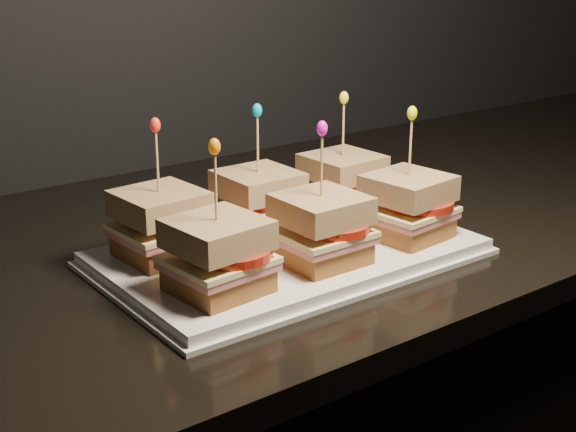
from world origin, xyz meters
TOP-DOWN VIEW (x-y plane):
  - granite_slab at (0.73, 1.66)m, footprint 2.42×0.70m
  - platter at (0.69, 1.54)m, footprint 0.42×0.26m
  - platter_rim at (0.69, 1.54)m, footprint 0.43×0.27m
  - sandwich_0_bread_bot at (0.56, 1.60)m, footprint 0.09×0.09m
  - sandwich_0_ham at (0.56, 1.60)m, footprint 0.10×0.10m
  - sandwich_0_cheese at (0.56, 1.60)m, footprint 0.10×0.10m
  - sandwich_0_tomato at (0.57, 1.59)m, footprint 0.09×0.09m
  - sandwich_0_bread_top at (0.56, 1.60)m, footprint 0.09×0.09m
  - sandwich_0_pick at (0.56, 1.60)m, footprint 0.00×0.00m
  - sandwich_0_frill at (0.56, 1.60)m, footprint 0.01×0.01m
  - sandwich_1_bread_bot at (0.69, 1.60)m, footprint 0.09×0.09m
  - sandwich_1_ham at (0.69, 1.60)m, footprint 0.10×0.09m
  - sandwich_1_cheese at (0.69, 1.60)m, footprint 0.10×0.09m
  - sandwich_1_tomato at (0.70, 1.59)m, footprint 0.09×0.09m
  - sandwich_1_bread_top at (0.69, 1.60)m, footprint 0.09×0.09m
  - sandwich_1_pick at (0.69, 1.60)m, footprint 0.00×0.00m
  - sandwich_1_frill at (0.69, 1.60)m, footprint 0.01×0.01m
  - sandwich_2_bread_bot at (0.82, 1.60)m, footprint 0.09×0.09m
  - sandwich_2_ham at (0.82, 1.60)m, footprint 0.10×0.09m
  - sandwich_2_cheese at (0.82, 1.60)m, footprint 0.10×0.10m
  - sandwich_2_tomato at (0.84, 1.59)m, footprint 0.09×0.09m
  - sandwich_2_bread_top at (0.82, 1.60)m, footprint 0.09×0.09m
  - sandwich_2_pick at (0.82, 1.60)m, footprint 0.00×0.00m
  - sandwich_2_frill at (0.82, 1.60)m, footprint 0.01×0.01m
  - sandwich_3_bread_bot at (0.56, 1.48)m, footprint 0.09×0.09m
  - sandwich_3_ham at (0.56, 1.48)m, footprint 0.10×0.10m
  - sandwich_3_cheese at (0.56, 1.48)m, footprint 0.10×0.10m
  - sandwich_3_tomato at (0.57, 1.47)m, footprint 0.09×0.09m
  - sandwich_3_bread_top at (0.56, 1.48)m, footprint 0.10×0.10m
  - sandwich_3_pick at (0.56, 1.48)m, footprint 0.00×0.00m
  - sandwich_3_frill at (0.56, 1.48)m, footprint 0.01×0.01m
  - sandwich_4_bread_bot at (0.69, 1.48)m, footprint 0.09×0.09m
  - sandwich_4_ham at (0.69, 1.48)m, footprint 0.10×0.09m
  - sandwich_4_cheese at (0.69, 1.48)m, footprint 0.10×0.09m
  - sandwich_4_tomato at (0.70, 1.47)m, footprint 0.09×0.09m
  - sandwich_4_bread_top at (0.69, 1.48)m, footprint 0.09×0.09m
  - sandwich_4_pick at (0.69, 1.48)m, footprint 0.00×0.00m
  - sandwich_4_frill at (0.69, 1.48)m, footprint 0.01×0.01m
  - sandwich_5_bread_bot at (0.82, 1.48)m, footprint 0.10×0.10m
  - sandwich_5_ham at (0.82, 1.48)m, footprint 0.10×0.10m
  - sandwich_5_cheese at (0.82, 1.48)m, footprint 0.11×0.10m
  - sandwich_5_tomato at (0.84, 1.47)m, footprint 0.09×0.09m
  - sandwich_5_bread_top at (0.82, 1.48)m, footprint 0.10×0.10m
  - sandwich_5_pick at (0.82, 1.48)m, footprint 0.00×0.00m
  - sandwich_5_frill at (0.82, 1.48)m, footprint 0.01×0.01m

SIDE VIEW (x-z plane):
  - granite_slab at x=0.73m, z-range 0.86..0.89m
  - platter_rim at x=0.69m, z-range 0.89..0.89m
  - platter at x=0.69m, z-range 0.89..0.91m
  - sandwich_0_bread_bot at x=0.56m, z-range 0.91..0.93m
  - sandwich_1_bread_bot at x=0.69m, z-range 0.91..0.93m
  - sandwich_2_bread_bot at x=0.82m, z-range 0.91..0.93m
  - sandwich_3_bread_bot at x=0.56m, z-range 0.91..0.93m
  - sandwich_4_bread_bot at x=0.69m, z-range 0.91..0.93m
  - sandwich_5_bread_bot at x=0.82m, z-range 0.91..0.93m
  - sandwich_0_ham at x=0.56m, z-range 0.93..0.94m
  - sandwich_1_ham at x=0.69m, z-range 0.93..0.94m
  - sandwich_2_ham at x=0.82m, z-range 0.93..0.94m
  - sandwich_3_ham at x=0.56m, z-range 0.93..0.94m
  - sandwich_4_ham at x=0.69m, z-range 0.93..0.94m
  - sandwich_5_ham at x=0.82m, z-range 0.93..0.94m
  - sandwich_0_cheese at x=0.56m, z-range 0.94..0.94m
  - sandwich_1_cheese at x=0.69m, z-range 0.94..0.94m
  - sandwich_2_cheese at x=0.82m, z-range 0.94..0.94m
  - sandwich_3_cheese at x=0.56m, z-range 0.94..0.94m
  - sandwich_4_cheese at x=0.69m, z-range 0.94..0.94m
  - sandwich_5_cheese at x=0.82m, z-range 0.94..0.94m
  - sandwich_0_tomato at x=0.57m, z-range 0.94..0.95m
  - sandwich_1_tomato at x=0.70m, z-range 0.94..0.95m
  - sandwich_2_tomato at x=0.84m, z-range 0.94..0.95m
  - sandwich_3_tomato at x=0.57m, z-range 0.94..0.95m
  - sandwich_4_tomato at x=0.70m, z-range 0.94..0.95m
  - sandwich_5_tomato at x=0.84m, z-range 0.94..0.95m
  - sandwich_0_bread_top at x=0.56m, z-range 0.95..0.98m
  - sandwich_1_bread_top at x=0.69m, z-range 0.95..0.98m
  - sandwich_2_bread_top at x=0.82m, z-range 0.95..0.98m
  - sandwich_3_bread_top at x=0.56m, z-range 0.95..0.98m
  - sandwich_4_bread_top at x=0.69m, z-range 0.95..0.98m
  - sandwich_5_bread_top at x=0.82m, z-range 0.95..0.98m
  - sandwich_0_pick at x=0.56m, z-range 0.97..1.06m
  - sandwich_1_pick at x=0.69m, z-range 0.97..1.06m
  - sandwich_2_pick at x=0.82m, z-range 0.97..1.06m
  - sandwich_3_pick at x=0.56m, z-range 0.97..1.06m
  - sandwich_4_pick at x=0.69m, z-range 0.97..1.06m
  - sandwich_5_pick at x=0.82m, z-range 0.97..1.06m
  - sandwich_0_frill at x=0.56m, z-range 1.05..1.07m
  - sandwich_1_frill at x=0.69m, z-range 1.05..1.07m
  - sandwich_2_frill at x=0.82m, z-range 1.05..1.07m
  - sandwich_3_frill at x=0.56m, z-range 1.05..1.07m
  - sandwich_4_frill at x=0.69m, z-range 1.05..1.07m
  - sandwich_5_frill at x=0.82m, z-range 1.05..1.07m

